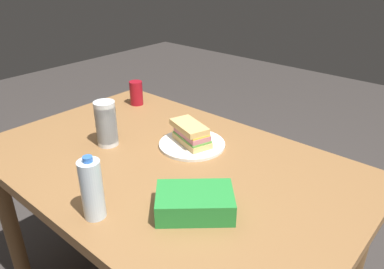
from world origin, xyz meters
TOP-DOWN VIEW (x-y plane):
  - dining_table at (0.00, 0.00)m, footprint 1.43×0.93m
  - paper_plate at (0.01, -0.16)m, footprint 0.27×0.27m
  - sandwich at (0.01, -0.16)m, footprint 0.20×0.14m
  - soda_can_red at (0.52, -0.31)m, footprint 0.07×0.07m
  - chip_bag at (-0.28, 0.16)m, footprint 0.27×0.27m
  - water_bottle_tall at (-0.07, 0.37)m, footprint 0.07×0.07m
  - plastic_cup_stack at (0.27, 0.06)m, footprint 0.08×0.08m

SIDE VIEW (x-z plane):
  - dining_table at x=0.00m, z-range 0.28..1.05m
  - paper_plate at x=0.01m, z-range 0.77..0.78m
  - chip_bag at x=-0.28m, z-range 0.77..0.84m
  - sandwich at x=0.01m, z-range 0.78..0.86m
  - soda_can_red at x=0.52m, z-range 0.77..0.89m
  - plastic_cup_stack at x=0.27m, z-range 0.77..0.95m
  - water_bottle_tall at x=-0.07m, z-range 0.76..0.97m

